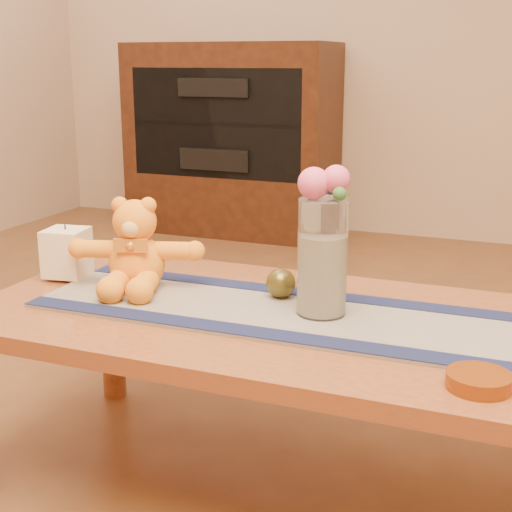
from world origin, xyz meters
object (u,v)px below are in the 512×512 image
at_px(glass_vase, 322,258).
at_px(amber_dish, 479,381).
at_px(pillar_candle, 67,252).
at_px(bronze_ball, 281,283).
at_px(teddy_bear, 136,245).

xyz_separation_m(glass_vase, amber_dish, (0.36, -0.25, -0.12)).
height_order(pillar_candle, bronze_ball, pillar_candle).
relative_size(teddy_bear, pillar_candle, 2.55).
height_order(pillar_candle, amber_dish, pillar_candle).
height_order(pillar_candle, glass_vase, glass_vase).
relative_size(teddy_bear, amber_dish, 2.74).
bearing_deg(teddy_bear, pillar_candle, 158.75).
bearing_deg(bronze_ball, pillar_candle, -176.56).
height_order(teddy_bear, pillar_candle, teddy_bear).
distance_m(pillar_candle, amber_dish, 1.11).
bearing_deg(amber_dish, glass_vase, 145.78).
relative_size(teddy_bear, glass_vase, 1.22).
height_order(glass_vase, amber_dish, glass_vase).
height_order(teddy_bear, amber_dish, teddy_bear).
distance_m(teddy_bear, amber_dish, 0.90).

